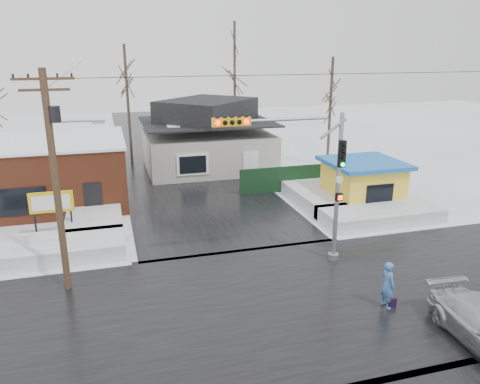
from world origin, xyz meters
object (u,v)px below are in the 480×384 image
object	(u,v)px
utility_pole	(56,171)
pedestrian	(388,285)
marquee_sign	(51,204)
kiosk	(362,182)
traffic_signal	(307,170)

from	to	relation	value
utility_pole	pedestrian	distance (m)	13.58
marquee_sign	utility_pole	bearing A→B (deg)	-79.87
utility_pole	kiosk	xyz separation A→B (m)	(17.43, 6.49, -3.65)
traffic_signal	pedestrian	distance (m)	5.92
utility_pole	pedestrian	world-z (taller)	utility_pole
kiosk	pedestrian	world-z (taller)	kiosk
marquee_sign	kiosk	size ratio (longest dim) A/B	0.55
traffic_signal	marquee_sign	xyz separation A→B (m)	(-11.43, 6.53, -2.62)
traffic_signal	marquee_sign	distance (m)	13.42
pedestrian	utility_pole	bearing A→B (deg)	64.39
utility_pole	traffic_signal	bearing A→B (deg)	-2.95
pedestrian	traffic_signal	bearing A→B (deg)	16.46
kiosk	pedestrian	size ratio (longest dim) A/B	2.41
marquee_sign	kiosk	distance (m)	18.51
kiosk	marquee_sign	bearing A→B (deg)	-178.45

